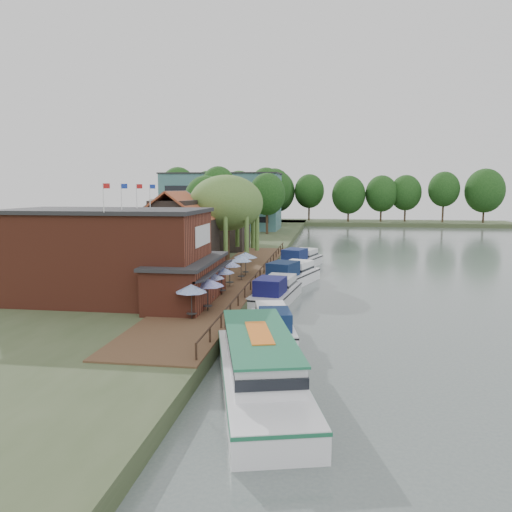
{
  "coord_description": "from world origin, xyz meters",
  "views": [
    {
      "loc": [
        1.3,
        -37.92,
        9.79
      ],
      "look_at": [
        -6.0,
        12.0,
        3.0
      ],
      "focal_mm": 35.0,
      "sensor_mm": 36.0,
      "label": 1
    }
  ],
  "objects_px": {
    "cottage_b": "(177,225)",
    "tour_boat": "(261,365)",
    "umbrella_1": "(208,295)",
    "hotel_block": "(222,201)",
    "cottage_a": "(176,231)",
    "willow": "(226,220)",
    "umbrella_3": "(222,281)",
    "umbrella_2": "(209,286)",
    "umbrella_6": "(246,264)",
    "pub": "(131,255)",
    "cruiser_2": "(291,272)",
    "cruiser_1": "(276,288)",
    "swan": "(278,358)",
    "cruiser_3": "(300,257)",
    "umbrella_0": "(192,302)",
    "cruiser_0": "(273,320)",
    "umbrella_4": "(230,273)",
    "umbrella_5": "(241,268)",
    "cottage_c": "(222,221)"
  },
  "relations": [
    {
      "from": "umbrella_6",
      "to": "cruiser_2",
      "type": "xyz_separation_m",
      "value": [
        4.47,
        1.48,
        -0.98
      ]
    },
    {
      "from": "cottage_b",
      "to": "tour_boat",
      "type": "distance_m",
      "value": 42.59
    },
    {
      "from": "cottage_b",
      "to": "cruiser_3",
      "type": "relative_size",
      "value": 0.92
    },
    {
      "from": "cottage_a",
      "to": "willow",
      "type": "height_order",
      "value": "willow"
    },
    {
      "from": "umbrella_6",
      "to": "cruiser_3",
      "type": "height_order",
      "value": "umbrella_6"
    },
    {
      "from": "swan",
      "to": "pub",
      "type": "bearing_deg",
      "value": 142.59
    },
    {
      "from": "cottage_b",
      "to": "umbrella_1",
      "type": "height_order",
      "value": "cottage_b"
    },
    {
      "from": "umbrella_0",
      "to": "swan",
      "type": "distance_m",
      "value": 7.99
    },
    {
      "from": "cottage_c",
      "to": "cruiser_2",
      "type": "xyz_separation_m",
      "value": [
        11.54,
        -20.3,
        -3.94
      ]
    },
    {
      "from": "pub",
      "to": "swan",
      "type": "height_order",
      "value": "pub"
    },
    {
      "from": "umbrella_5",
      "to": "cottage_a",
      "type": "bearing_deg",
      "value": 146.28
    },
    {
      "from": "umbrella_2",
      "to": "umbrella_6",
      "type": "bearing_deg",
      "value": 85.98
    },
    {
      "from": "cottage_a",
      "to": "umbrella_0",
      "type": "relative_size",
      "value": 3.62
    },
    {
      "from": "willow",
      "to": "swan",
      "type": "bearing_deg",
      "value": -73.0
    },
    {
      "from": "hotel_block",
      "to": "umbrella_0",
      "type": "bearing_deg",
      "value": -79.39
    },
    {
      "from": "willow",
      "to": "umbrella_5",
      "type": "bearing_deg",
      "value": -71.12
    },
    {
      "from": "umbrella_1",
      "to": "umbrella_2",
      "type": "xyz_separation_m",
      "value": [
        -0.59,
        2.98,
        0.0
      ]
    },
    {
      "from": "cruiser_3",
      "to": "cruiser_2",
      "type": "bearing_deg",
      "value": -74.38
    },
    {
      "from": "umbrella_4",
      "to": "cruiser_1",
      "type": "xyz_separation_m",
      "value": [
        4.26,
        -0.97,
        -1.06
      ]
    },
    {
      "from": "cottage_b",
      "to": "cottage_a",
      "type": "bearing_deg",
      "value": -73.3
    },
    {
      "from": "cottage_b",
      "to": "tour_boat",
      "type": "xyz_separation_m",
      "value": [
        16.2,
        -39.21,
        -3.8
      ]
    },
    {
      "from": "umbrella_6",
      "to": "swan",
      "type": "distance_m",
      "value": 22.59
    },
    {
      "from": "umbrella_0",
      "to": "umbrella_1",
      "type": "xyz_separation_m",
      "value": [
        0.54,
        2.31,
        0.0
      ]
    },
    {
      "from": "cottage_c",
      "to": "cruiser_0",
      "type": "bearing_deg",
      "value": -73.1
    },
    {
      "from": "pub",
      "to": "cruiser_2",
      "type": "relative_size",
      "value": 1.88
    },
    {
      "from": "umbrella_1",
      "to": "cruiser_3",
      "type": "xyz_separation_m",
      "value": [
        5.03,
        28.06,
        -1.01
      ]
    },
    {
      "from": "umbrella_0",
      "to": "swan",
      "type": "height_order",
      "value": "umbrella_0"
    },
    {
      "from": "umbrella_1",
      "to": "tour_boat",
      "type": "bearing_deg",
      "value": -64.68
    },
    {
      "from": "cottage_a",
      "to": "umbrella_3",
      "type": "height_order",
      "value": "cottage_a"
    },
    {
      "from": "pub",
      "to": "umbrella_3",
      "type": "xyz_separation_m",
      "value": [
        6.62,
        2.76,
        -2.36
      ]
    },
    {
      "from": "cottage_b",
      "to": "cottage_c",
      "type": "relative_size",
      "value": 1.13
    },
    {
      "from": "umbrella_0",
      "to": "umbrella_2",
      "type": "distance_m",
      "value": 5.28
    },
    {
      "from": "hotel_block",
      "to": "cottage_a",
      "type": "bearing_deg",
      "value": -82.87
    },
    {
      "from": "umbrella_2",
      "to": "cruiser_2",
      "type": "bearing_deg",
      "value": 68.52
    },
    {
      "from": "umbrella_3",
      "to": "swan",
      "type": "distance_m",
      "value": 13.87
    },
    {
      "from": "willow",
      "to": "umbrella_3",
      "type": "distance_m",
      "value": 17.95
    },
    {
      "from": "umbrella_1",
      "to": "cruiser_1",
      "type": "bearing_deg",
      "value": 63.93
    },
    {
      "from": "cottage_b",
      "to": "cruiser_1",
      "type": "bearing_deg",
      "value": -52.79
    },
    {
      "from": "umbrella_4",
      "to": "cruiser_3",
      "type": "distance_m",
      "value": 19.58
    },
    {
      "from": "tour_boat",
      "to": "pub",
      "type": "bearing_deg",
      "value": 116.31
    },
    {
      "from": "tour_boat",
      "to": "umbrella_3",
      "type": "bearing_deg",
      "value": 93.84
    },
    {
      "from": "cruiser_1",
      "to": "tour_boat",
      "type": "relative_size",
      "value": 0.75
    },
    {
      "from": "cruiser_0",
      "to": "cruiser_3",
      "type": "height_order",
      "value": "cruiser_3"
    },
    {
      "from": "umbrella_1",
      "to": "umbrella_3",
      "type": "bearing_deg",
      "value": 91.84
    },
    {
      "from": "umbrella_4",
      "to": "cruiser_2",
      "type": "bearing_deg",
      "value": 55.73
    },
    {
      "from": "cottage_a",
      "to": "cruiser_1",
      "type": "relative_size",
      "value": 0.85
    },
    {
      "from": "cottage_a",
      "to": "cruiser_3",
      "type": "relative_size",
      "value": 0.82
    },
    {
      "from": "willow",
      "to": "tour_boat",
      "type": "height_order",
      "value": "willow"
    },
    {
      "from": "willow",
      "to": "cruiser_0",
      "type": "bearing_deg",
      "value": -71.5
    },
    {
      "from": "cottage_b",
      "to": "umbrella_5",
      "type": "relative_size",
      "value": 4.04
    }
  ]
}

